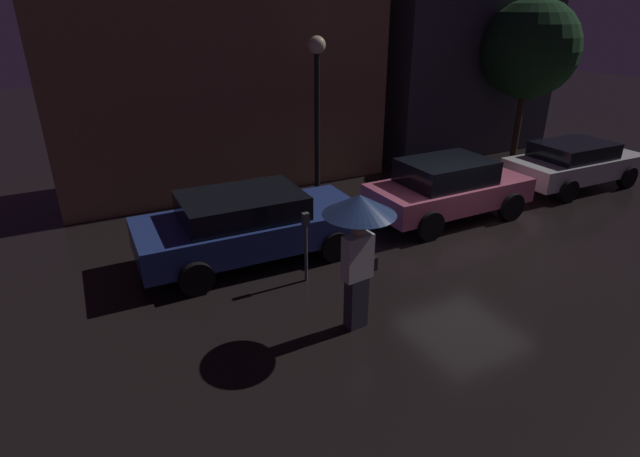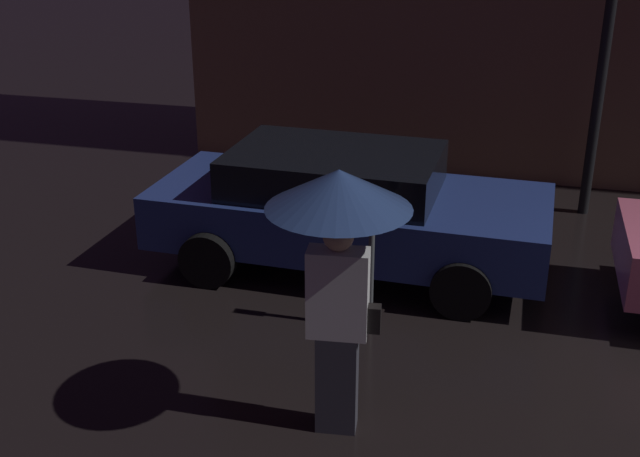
{
  "view_description": "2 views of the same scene",
  "coord_description": "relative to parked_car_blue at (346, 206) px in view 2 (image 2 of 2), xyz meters",
  "views": [
    {
      "loc": [
        -7.6,
        -7.23,
        4.7
      ],
      "look_at": [
        -4.02,
        -0.35,
        1.23
      ],
      "focal_mm": 28.0,
      "sensor_mm": 36.0,
      "label": 1
    },
    {
      "loc": [
        -2.74,
        -6.87,
        4.09
      ],
      "look_at": [
        -4.47,
        -0.35,
        1.23
      ],
      "focal_mm": 45.0,
      "sensor_mm": 36.0,
      "label": 2
    }
  ],
  "objects": [
    {
      "name": "pedestrian_with_umbrella",
      "position": [
        0.65,
        -3.05,
        1.01
      ],
      "size": [
        1.1,
        1.1,
        2.24
      ],
      "rotation": [
        0.0,
        0.0,
        3.25
      ],
      "color": "#383842",
      "rests_on": "ground"
    },
    {
      "name": "parking_meter",
      "position": [
        0.58,
        -1.38,
        0.1
      ],
      "size": [
        0.12,
        0.1,
        1.36
      ],
      "color": "#4C5154",
      "rests_on": "ground"
    },
    {
      "name": "parked_car_blue",
      "position": [
        0.0,
        0.0,
        0.0
      ],
      "size": [
        4.53,
        2.05,
        1.39
      ],
      "rotation": [
        0.0,
        0.0,
        -0.02
      ],
      "color": "navy",
      "rests_on": "ground"
    }
  ]
}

